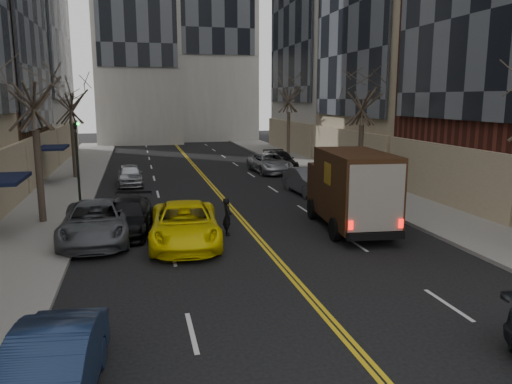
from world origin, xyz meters
TOP-DOWN VIEW (x-y plane):
  - sidewalk_left at (-9.00, 27.00)m, footprint 4.00×66.00m
  - sidewalk_right at (9.00, 27.00)m, footprint 4.00×66.00m
  - tree_lf_mid at (-8.80, 20.00)m, footprint 3.20×3.20m
  - tree_lf_far at (-8.80, 33.00)m, footprint 3.20×3.20m
  - tree_rt_mid at (8.80, 25.00)m, footprint 3.20×3.20m
  - tree_rt_far at (8.80, 40.00)m, footprint 3.20×3.20m
  - traffic_signal at (-7.39, 22.00)m, footprint 0.29×0.26m
  - ups_truck at (4.17, 16.06)m, footprint 3.00×6.38m
  - taxi at (-2.92, 15.51)m, footprint 2.99×5.77m
  - pedestrian at (-1.11, 16.36)m, footprint 0.39×0.58m
  - parked_lf_b at (-6.30, 5.64)m, footprint 1.86×4.39m
  - parked_lf_c at (-6.30, 16.72)m, footprint 2.59×5.56m
  - parked_lf_d at (-5.10, 17.74)m, footprint 2.52×4.96m
  - parked_lf_e at (-5.10, 29.57)m, footprint 1.73×4.01m
  - parked_rt_a at (5.10, 23.99)m, footprint 1.88×4.70m
  - parked_rt_b at (5.10, 32.72)m, footprint 2.70×5.29m
  - parked_rt_c at (6.30, 34.07)m, footprint 2.12×4.93m

SIDE VIEW (x-z plane):
  - sidewalk_left at x=-9.00m, z-range 0.00..0.15m
  - sidewalk_right at x=9.00m, z-range 0.00..0.15m
  - parked_lf_e at x=-5.10m, z-range 0.00..1.35m
  - parked_lf_d at x=-5.10m, z-range 0.00..1.38m
  - parked_lf_b at x=-6.30m, z-range 0.00..1.41m
  - parked_rt_c at x=6.30m, z-range 0.00..1.41m
  - parked_rt_b at x=5.10m, z-range 0.00..1.43m
  - parked_rt_a at x=5.10m, z-range 0.00..1.52m
  - parked_lf_c at x=-6.30m, z-range 0.00..1.54m
  - pedestrian at x=-1.11m, z-range 0.00..1.55m
  - taxi at x=-2.92m, z-range 0.00..1.55m
  - ups_truck at x=4.17m, z-range 0.01..3.40m
  - traffic_signal at x=-7.39m, z-range 0.47..5.17m
  - tree_lf_far at x=-8.80m, z-range 1.97..10.08m
  - tree_rt_mid at x=8.80m, z-range 2.01..10.33m
  - tree_lf_mid at x=-8.80m, z-range 2.14..11.05m
  - tree_rt_far at x=8.80m, z-range 2.19..11.29m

